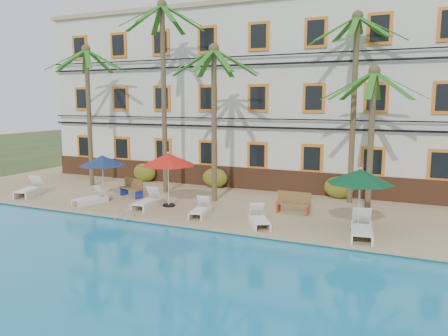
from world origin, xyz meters
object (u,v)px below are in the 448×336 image
at_px(palm_d, 355,83).
at_px(pool_ladder, 125,219).
at_px(palm_e, 372,117).
at_px(lounger_f, 362,229).
at_px(bench_right, 293,203).
at_px(palm_a, 88,96).
at_px(lounger_b, 91,198).
at_px(lounger_d, 201,210).
at_px(umbrella_blue, 102,161).
at_px(bench_left, 133,188).
at_px(palm_c, 214,101).
at_px(palm_b, 163,74).
at_px(umbrella_green, 360,177).
at_px(lounger_a, 31,189).
at_px(lounger_e, 259,219).
at_px(lounger_c, 148,201).
at_px(umbrella_red, 168,160).

bearing_deg(palm_d, pool_ladder, -139.72).
height_order(palm_e, lounger_f, palm_e).
xyz_separation_m(palm_e, pool_ladder, (-9.07, -5.29, -4.17)).
distance_m(bench_right, pool_ladder, 7.22).
distance_m(palm_a, palm_e, 15.30).
relative_size(lounger_b, lounger_d, 1.01).
distance_m(umbrella_blue, lounger_b, 1.92).
height_order(palm_d, bench_left, palm_d).
xyz_separation_m(palm_c, lounger_d, (0.67, -2.81, -4.60)).
height_order(lounger_b, lounger_d, lounger_b).
bearing_deg(palm_b, umbrella_green, -17.12).
relative_size(palm_d, lounger_d, 5.10).
xyz_separation_m(bench_right, pool_ladder, (-6.13, -3.79, -0.47)).
distance_m(palm_c, palm_d, 6.58).
distance_m(palm_e, lounger_a, 17.16).
bearing_deg(lounger_b, lounger_d, 1.02).
xyz_separation_m(umbrella_blue, lounger_b, (-0.02, -0.91, -1.69)).
xyz_separation_m(lounger_e, pool_ladder, (-5.41, -1.36, -0.26)).
bearing_deg(lounger_a, bench_right, 8.31).
bearing_deg(lounger_e, umbrella_green, 11.73).
distance_m(lounger_a, lounger_d, 9.92).
height_order(lounger_d, lounger_f, lounger_f).
bearing_deg(lounger_e, palm_e, 47.07).
bearing_deg(bench_left, lounger_b, -114.39).
relative_size(lounger_d, bench_right, 1.16).
relative_size(lounger_f, pool_ladder, 2.88).
xyz_separation_m(palm_d, bench_right, (-1.95, -3.06, -5.19)).
xyz_separation_m(palm_c, lounger_c, (-2.17, -2.52, -4.57)).
bearing_deg(palm_b, umbrella_red, -55.85).
height_order(palm_a, palm_d, palm_d).
bearing_deg(lounger_f, palm_e, 92.91).
xyz_separation_m(lounger_a, lounger_c, (7.08, 0.21, -0.02)).
bearing_deg(umbrella_blue, palm_a, 138.52).
bearing_deg(lounger_c, palm_b, 108.00).
bearing_deg(umbrella_green, lounger_b, -177.79).
xyz_separation_m(palm_b, umbrella_red, (1.76, -2.60, -4.04)).
height_order(lounger_b, bench_left, bench_left).
xyz_separation_m(umbrella_red, pool_ladder, (-0.49, -2.70, -2.18)).
bearing_deg(lounger_d, lounger_a, 179.54).
bearing_deg(lounger_c, lounger_d, -5.82).
distance_m(palm_a, lounger_d, 10.67).
relative_size(palm_b, umbrella_red, 3.88).
xyz_separation_m(palm_a, bench_right, (12.33, -1.45, -4.64)).
bearing_deg(palm_d, palm_e, -57.60).
bearing_deg(palm_b, palm_a, -179.28).
bearing_deg(umbrella_blue, lounger_b, -90.99).
height_order(umbrella_green, lounger_b, umbrella_green).
bearing_deg(palm_b, palm_c, -12.93).
height_order(umbrella_blue, lounger_f, umbrella_blue).
bearing_deg(umbrella_blue, lounger_c, -9.94).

